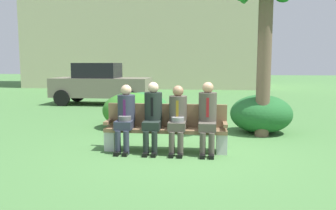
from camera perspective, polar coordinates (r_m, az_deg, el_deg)
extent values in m
plane|color=#46763C|center=(6.73, 2.53, -7.67)|extent=(80.00, 80.00, 0.00)
cube|color=brown|center=(6.67, -0.41, -4.13)|extent=(2.35, 0.44, 0.07)
cube|color=brown|center=(6.81, -0.21, -1.68)|extent=(2.35, 0.06, 0.45)
cube|color=brown|center=(6.88, -9.85, -2.75)|extent=(0.08, 0.44, 0.06)
cube|color=brown|center=(6.60, 9.44, -3.16)|extent=(0.08, 0.44, 0.06)
cube|color=silver|center=(6.93, -9.31, -5.70)|extent=(0.20, 0.37, 0.38)
cube|color=silver|center=(6.67, 8.86, -6.19)|extent=(0.20, 0.37, 0.38)
cube|color=#2D3342|center=(6.63, -7.25, -3.26)|extent=(0.32, 0.38, 0.16)
cylinder|color=#2D3342|center=(6.53, -8.30, -6.17)|extent=(0.11, 0.11, 0.45)
cylinder|color=#2D3342|center=(6.49, -6.93, -6.23)|extent=(0.11, 0.11, 0.45)
cube|color=black|center=(6.52, -8.41, -7.91)|extent=(0.09, 0.22, 0.07)
cube|color=black|center=(6.48, -7.03, -7.98)|extent=(0.09, 0.22, 0.07)
cylinder|color=#2D3342|center=(6.76, -6.90, -0.46)|extent=(0.34, 0.34, 0.50)
cube|color=#4C1951|center=(6.60, -7.24, -0.47)|extent=(0.05, 0.01, 0.32)
sphere|color=tan|center=(6.73, -6.94, 2.46)|extent=(0.21, 0.21, 0.21)
cylinder|color=#585858|center=(6.58, -7.14, -2.22)|extent=(0.24, 0.24, 0.09)
cube|color=#1E2823|center=(6.52, -2.70, -3.38)|extent=(0.32, 0.38, 0.16)
cylinder|color=#1E2823|center=(6.41, -3.67, -6.35)|extent=(0.11, 0.11, 0.45)
cylinder|color=#1E2823|center=(6.39, -2.25, -6.40)|extent=(0.11, 0.11, 0.45)
cube|color=black|center=(6.40, -3.76, -8.13)|extent=(0.09, 0.22, 0.07)
cube|color=black|center=(6.38, -2.33, -8.18)|extent=(0.09, 0.22, 0.07)
cylinder|color=#1E2823|center=(6.65, -2.45, -0.30)|extent=(0.34, 0.34, 0.56)
cube|color=black|center=(6.49, -2.68, -0.31)|extent=(0.05, 0.01, 0.36)
sphere|color=beige|center=(6.62, -2.46, 2.91)|extent=(0.21, 0.21, 0.21)
cube|color=#4C473D|center=(6.46, 1.51, -3.47)|extent=(0.32, 0.38, 0.16)
cylinder|color=#4C473D|center=(6.35, 0.62, -6.48)|extent=(0.11, 0.11, 0.45)
cylinder|color=#4C473D|center=(6.33, 2.07, -6.52)|extent=(0.11, 0.11, 0.45)
cube|color=black|center=(6.34, 0.56, -8.28)|extent=(0.09, 0.22, 0.07)
cube|color=black|center=(6.32, 2.01, -8.32)|extent=(0.09, 0.22, 0.07)
cylinder|color=#4C473D|center=(6.60, 1.67, -0.63)|extent=(0.34, 0.34, 0.49)
cube|color=olive|center=(6.43, 1.54, -0.65)|extent=(0.05, 0.01, 0.32)
sphere|color=#9E7556|center=(6.56, 1.68, 2.33)|extent=(0.21, 0.21, 0.21)
cylinder|color=slate|center=(6.42, 1.64, -2.41)|extent=(0.24, 0.24, 0.09)
cube|color=#4C473D|center=(6.43, 6.53, -3.56)|extent=(0.32, 0.38, 0.16)
cylinder|color=#4C473D|center=(6.31, 5.75, -6.59)|extent=(0.11, 0.11, 0.45)
cylinder|color=#4C473D|center=(6.31, 7.21, -6.61)|extent=(0.11, 0.11, 0.45)
cube|color=black|center=(6.30, 5.71, -8.40)|extent=(0.09, 0.22, 0.07)
cube|color=black|center=(6.30, 7.18, -8.42)|extent=(0.09, 0.22, 0.07)
cylinder|color=#4C473D|center=(6.57, 6.58, -0.40)|extent=(0.34, 0.34, 0.57)
cube|color=maroon|center=(6.40, 6.57, -0.42)|extent=(0.05, 0.01, 0.36)
sphere|color=tan|center=(6.53, 6.62, 2.89)|extent=(0.21, 0.21, 0.21)
cylinder|color=brown|center=(8.19, 15.59, 6.39)|extent=(0.32, 0.32, 3.30)
ellipsoid|color=#337526|center=(9.06, -6.17, -0.87)|extent=(1.48, 1.36, 0.93)
ellipsoid|color=#307B36|center=(9.78, -4.12, -0.42)|extent=(1.39, 1.28, 0.87)
ellipsoid|color=#22602B|center=(8.68, 15.14, -1.42)|extent=(1.49, 1.36, 0.93)
cube|color=slate|center=(14.28, -10.93, 2.92)|extent=(3.91, 1.60, 0.76)
cube|color=black|center=(14.29, -11.57, 5.64)|extent=(1.71, 1.38, 0.60)
cylinder|color=black|center=(14.70, -4.88, 1.65)|extent=(0.64, 0.15, 0.64)
cylinder|color=black|center=(13.19, -6.31, 1.01)|extent=(0.64, 0.15, 0.64)
cylinder|color=black|center=(15.51, -14.79, 1.73)|extent=(0.64, 0.15, 0.64)
cylinder|color=black|center=(14.08, -17.17, 1.12)|extent=(0.64, 0.15, 0.64)
cube|color=beige|center=(25.51, -3.98, 16.97)|extent=(15.42, 6.51, 12.16)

